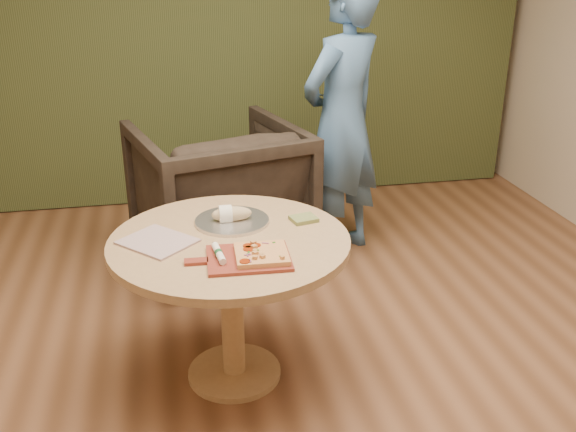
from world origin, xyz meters
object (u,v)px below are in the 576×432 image
(flatbread_pizza, at_px, (261,254))
(serving_tray, at_px, (232,221))
(pizza_paddle, at_px, (246,258))
(pedestal_table, at_px, (231,266))
(armchair, at_px, (218,186))
(bread_roll, at_px, (230,214))
(cutlery_roll, at_px, (219,253))
(person_standing, at_px, (342,122))

(flatbread_pizza, xyz_separation_m, serving_tray, (-0.07, 0.42, -0.02))
(pizza_paddle, bearing_deg, pedestal_table, 103.51)
(flatbread_pizza, xyz_separation_m, armchair, (-0.04, 1.57, -0.26))
(pedestal_table, relative_size, armchair, 1.06)
(bread_roll, bearing_deg, pizza_paddle, -87.12)
(cutlery_roll, distance_m, serving_tray, 0.40)
(flatbread_pizza, distance_m, person_standing, 1.72)
(flatbread_pizza, distance_m, bread_roll, 0.43)
(pedestal_table, bearing_deg, pizza_paddle, -79.13)
(pedestal_table, height_order, bread_roll, bread_roll)
(pedestal_table, xyz_separation_m, pizza_paddle, (0.04, -0.23, 0.15))
(serving_tray, distance_m, person_standing, 1.41)
(serving_tray, bearing_deg, pizza_paddle, -88.36)
(pizza_paddle, xyz_separation_m, armchair, (0.02, 1.56, -0.24))
(pedestal_table, xyz_separation_m, cutlery_roll, (-0.07, -0.21, 0.17))
(person_standing, bearing_deg, armchair, -38.10)
(pizza_paddle, relative_size, armchair, 0.44)
(serving_tray, bearing_deg, pedestal_table, -100.40)
(cutlery_roll, bearing_deg, flatbread_pizza, -17.45)
(cutlery_roll, relative_size, person_standing, 0.11)
(serving_tray, bearing_deg, bread_roll, 180.00)
(cutlery_roll, bearing_deg, armchair, 78.98)
(flatbread_pizza, bearing_deg, armchair, 91.40)
(pizza_paddle, xyz_separation_m, serving_tray, (-0.01, 0.41, -0.00))
(pedestal_table, bearing_deg, serving_tray, 79.60)
(flatbread_pizza, distance_m, serving_tray, 0.43)
(flatbread_pizza, height_order, cutlery_roll, flatbread_pizza)
(armchair, bearing_deg, pizza_paddle, 74.13)
(pedestal_table, distance_m, pizza_paddle, 0.28)
(pedestal_table, bearing_deg, armchair, 87.04)
(cutlery_roll, height_order, person_standing, person_standing)
(cutlery_roll, distance_m, armchair, 1.57)
(pedestal_table, height_order, pizza_paddle, pizza_paddle)
(pizza_paddle, relative_size, person_standing, 0.24)
(pedestal_table, distance_m, cutlery_roll, 0.28)
(bread_roll, relative_size, person_standing, 0.10)
(armchair, bearing_deg, person_standing, 161.99)
(bread_roll, xyz_separation_m, armchair, (0.04, 1.15, -0.28))
(cutlery_roll, bearing_deg, pedestal_table, 66.06)
(cutlery_roll, relative_size, armchair, 0.19)
(pedestal_table, xyz_separation_m, bread_roll, (0.02, 0.18, 0.18))
(flatbread_pizza, height_order, serving_tray, flatbread_pizza)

